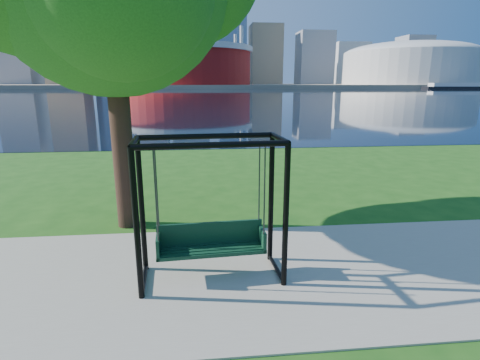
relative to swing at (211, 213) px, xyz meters
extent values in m
plane|color=#1E5114|center=(0.60, 0.52, -1.15)|extent=(900.00, 900.00, 0.00)
cube|color=#9E937F|center=(0.60, 0.02, -1.14)|extent=(120.00, 4.00, 0.03)
cube|color=black|center=(0.60, 102.52, -1.14)|extent=(900.00, 180.00, 0.02)
cube|color=#937F60|center=(0.60, 306.52, -0.15)|extent=(900.00, 228.00, 2.00)
cylinder|color=maroon|center=(-9.40, 235.52, 11.85)|extent=(80.00, 80.00, 22.00)
cylinder|color=silver|center=(-9.40, 235.52, 21.35)|extent=(83.00, 83.00, 3.00)
cylinder|color=silver|center=(23.51, 254.52, 16.85)|extent=(2.00, 2.00, 32.00)
cylinder|color=silver|center=(-42.31, 254.52, 16.85)|extent=(2.00, 2.00, 32.00)
cylinder|color=silver|center=(-42.31, 216.52, 16.85)|extent=(2.00, 2.00, 32.00)
cylinder|color=silver|center=(23.51, 216.52, 16.85)|extent=(2.00, 2.00, 32.00)
cylinder|color=beige|center=(135.60, 235.52, 10.85)|extent=(84.00, 84.00, 20.00)
ellipsoid|color=beige|center=(135.60, 235.52, 19.85)|extent=(84.00, 84.00, 15.12)
cube|color=gray|center=(-139.40, 310.52, 31.85)|extent=(28.00, 28.00, 62.00)
cube|color=#998466|center=(-99.40, 300.52, 44.85)|extent=(26.00, 26.00, 88.00)
cube|color=slate|center=(-69.40, 325.52, 48.35)|extent=(30.00, 24.00, 95.00)
cube|color=gray|center=(-39.40, 305.52, 36.85)|extent=(24.00, 24.00, 72.00)
cube|color=silver|center=(-9.40, 335.52, 40.85)|extent=(32.00, 28.00, 80.00)
cube|color=slate|center=(25.60, 310.52, 29.85)|extent=(22.00, 22.00, 58.00)
cube|color=#998466|center=(55.60, 325.52, 24.85)|extent=(26.00, 26.00, 48.00)
cube|color=gray|center=(95.60, 315.52, 21.85)|extent=(28.00, 24.00, 42.00)
cube|color=silver|center=(135.60, 340.52, 18.85)|extent=(30.00, 26.00, 36.00)
cube|color=gray|center=(185.60, 320.52, 20.85)|extent=(24.00, 24.00, 40.00)
cube|color=#998466|center=(225.60, 335.52, 16.85)|extent=(26.00, 26.00, 32.00)
cylinder|color=black|center=(-1.08, -0.56, 0.02)|extent=(0.10, 0.10, 2.34)
cylinder|color=black|center=(1.15, -0.41, 0.02)|extent=(0.10, 0.10, 2.34)
cylinder|color=black|center=(-1.14, 0.35, 0.02)|extent=(0.10, 0.10, 2.34)
cylinder|color=black|center=(1.09, 0.50, 0.02)|extent=(0.10, 0.10, 2.34)
cylinder|color=black|center=(0.03, -0.48, 1.19)|extent=(2.24, 0.24, 0.09)
cylinder|color=black|center=(-0.03, 0.43, 1.19)|extent=(2.24, 0.24, 0.09)
cylinder|color=black|center=(-1.11, -0.10, 1.19)|extent=(0.15, 0.92, 0.09)
cylinder|color=black|center=(-1.11, -0.10, -1.07)|extent=(0.14, 0.92, 0.07)
cylinder|color=black|center=(1.12, 0.05, 1.19)|extent=(0.15, 0.92, 0.09)
cylinder|color=black|center=(1.12, 0.05, -1.07)|extent=(0.14, 0.92, 0.07)
cube|color=black|center=(0.00, -0.03, -0.64)|extent=(1.81, 0.58, 0.06)
cube|color=black|center=(-0.01, 0.17, -0.42)|extent=(1.78, 0.17, 0.39)
cube|color=black|center=(-0.85, -0.09, -0.50)|extent=(0.08, 0.46, 0.35)
cube|color=black|center=(0.86, 0.03, -0.50)|extent=(0.08, 0.46, 0.35)
cylinder|color=#37363C|center=(-0.82, -0.27, 0.40)|extent=(0.03, 0.03, 1.47)
cylinder|color=#37363C|center=(0.85, -0.16, 0.40)|extent=(0.03, 0.03, 1.47)
cylinder|color=#37363C|center=(-0.85, 0.10, 0.40)|extent=(0.03, 0.03, 1.47)
cylinder|color=#37363C|center=(0.83, 0.22, 0.40)|extent=(0.03, 0.03, 1.47)
cylinder|color=black|center=(-1.85, 2.60, 1.11)|extent=(0.45, 0.45, 4.53)
cube|color=black|center=(131.01, 182.02, -0.53)|extent=(30.94, 11.01, 1.21)
cube|color=silver|center=(131.01, 182.02, 0.99)|extent=(24.76, 8.91, 1.82)
camera|label=1|loc=(-0.11, -5.74, 2.04)|focal=28.00mm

